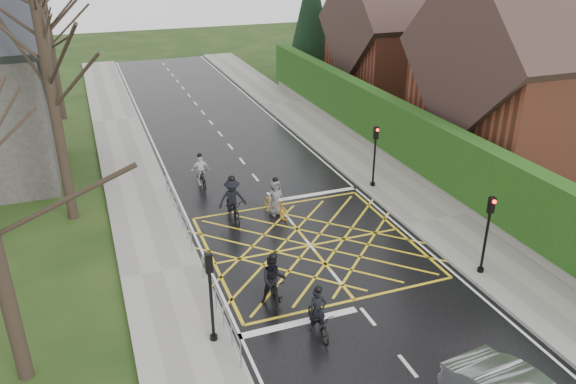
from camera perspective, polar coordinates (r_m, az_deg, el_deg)
ground at (r=23.01m, az=2.28°, el=-5.46°), size 120.00×120.00×0.00m
road at (r=23.00m, az=2.28°, el=-5.45°), size 9.00×80.00×0.01m
sidewalk_right at (r=25.63m, az=14.79°, el=-2.78°), size 3.00×80.00×0.15m
sidewalk_left at (r=21.68m, az=-12.67°, el=-7.94°), size 3.00×80.00×0.15m
stone_wall at (r=30.95m, az=11.35°, el=2.99°), size 0.50×38.00×0.70m
hedge at (r=30.36m, az=11.63°, el=6.05°), size 0.90×38.00×2.80m
house_near at (r=32.43m, az=24.72°, el=10.35°), size 11.80×9.80×11.30m
house_far at (r=43.33m, az=11.64°, el=14.68°), size 9.80×8.80×10.30m
conifer at (r=48.47m, az=2.37°, el=16.92°), size 4.60×4.60×10.00m
tree_near at (r=24.60m, az=-23.77°, el=14.20°), size 9.24×9.24×11.44m
tree_far at (r=40.57m, az=-23.46°, el=16.63°), size 8.40×8.40×10.40m
railing_south at (r=18.58m, az=-7.01°, el=-10.96°), size 0.05×5.04×1.03m
railing_north at (r=24.97m, az=-11.18°, el=-1.34°), size 0.05×6.04×1.03m
traffic_light_ne at (r=27.75m, az=8.78°, el=3.53°), size 0.24×0.31×3.21m
traffic_light_se at (r=21.51m, az=19.49°, el=-4.22°), size 0.24×0.31×3.21m
traffic_light_sw at (r=17.20m, az=-7.82°, el=-10.68°), size 0.24×0.31×3.21m
cyclist_rear at (r=18.15m, az=3.10°, el=-12.65°), size 0.68×1.78×1.71m
cyclist_back at (r=19.29m, az=-1.44°, el=-9.40°), size 1.00×2.03×1.97m
cyclist_mid at (r=24.81m, az=-5.62°, el=-1.19°), size 1.25×2.16×2.10m
cyclist_front at (r=28.48m, az=-8.84°, el=1.86°), size 0.93×1.73×1.72m
cyclist_lead at (r=25.14m, az=-1.24°, el=-1.04°), size 1.09×1.99×1.84m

